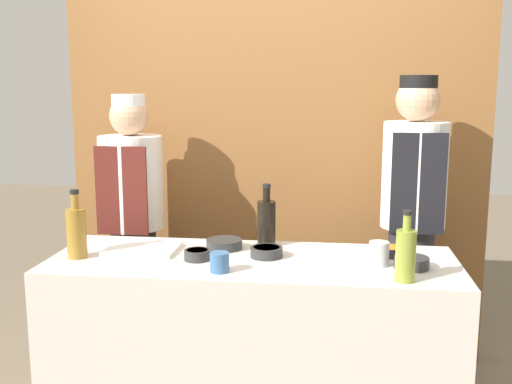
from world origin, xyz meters
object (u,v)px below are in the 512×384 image
(bottle_vinegar, at_px, (76,231))
(sauce_bowl_brown, at_px, (267,251))
(sauce_bowl_white, at_px, (224,243))
(bottle_oil, at_px, (406,254))
(chef_left, at_px, (133,226))
(cup_blue, at_px, (220,262))
(sauce_bowl_purple, at_px, (412,262))
(cup_steel, at_px, (379,254))
(sauce_bowl_red, at_px, (197,254))
(chef_right, at_px, (412,222))
(sauce_bowl_orange, at_px, (391,251))
(bottle_soy, at_px, (266,222))
(cutting_board, at_px, (143,249))

(bottle_vinegar, bearing_deg, sauce_bowl_brown, 7.73)
(sauce_bowl_white, relative_size, sauce_bowl_brown, 1.17)
(bottle_oil, xyz_separation_m, chef_left, (-1.42, 0.91, -0.15))
(bottle_oil, distance_m, cup_blue, 0.75)
(sauce_bowl_purple, relative_size, cup_steel, 1.42)
(sauce_bowl_white, bearing_deg, sauce_bowl_purple, -13.69)
(sauce_bowl_red, relative_size, sauce_bowl_white, 0.68)
(bottle_vinegar, relative_size, chef_left, 0.19)
(sauce_bowl_brown, xyz_separation_m, cup_steel, (0.49, -0.07, 0.03))
(sauce_bowl_purple, relative_size, bottle_vinegar, 0.47)
(sauce_bowl_red, relative_size, chef_left, 0.07)
(sauce_bowl_white, height_order, bottle_vinegar, bottle_vinegar)
(sauce_bowl_white, xyz_separation_m, chef_left, (-0.63, 0.53, -0.06))
(chef_right, bearing_deg, sauce_bowl_red, -144.64)
(sauce_bowl_orange, xyz_separation_m, cup_steel, (-0.07, -0.15, 0.03))
(sauce_bowl_red, relative_size, chef_right, 0.07)
(bottle_soy, height_order, cup_steel, bottle_soy)
(cup_steel, height_order, chef_left, chef_left)
(cup_steel, bearing_deg, bottle_oil, -67.24)
(cutting_board, relative_size, chef_right, 0.19)
(sauce_bowl_red, bearing_deg, cup_blue, -50.50)
(sauce_bowl_purple, distance_m, cup_blue, 0.81)
(sauce_bowl_purple, xyz_separation_m, cup_blue, (-0.80, -0.15, 0.01))
(sauce_bowl_orange, height_order, bottle_vinegar, bottle_vinegar)
(sauce_bowl_orange, bearing_deg, cup_blue, -155.70)
(sauce_bowl_red, xyz_separation_m, cup_steel, (0.79, 0.02, 0.03))
(cup_blue, relative_size, chef_right, 0.05)
(sauce_bowl_purple, bearing_deg, chef_left, 153.49)
(sauce_bowl_brown, relative_size, cup_steel, 1.41)
(sauce_bowl_white, relative_size, bottle_vinegar, 0.55)
(sauce_bowl_orange, height_order, bottle_soy, bottle_soy)
(sauce_bowl_red, bearing_deg, chef_right, 35.36)
(bottle_vinegar, height_order, cup_blue, bottle_vinegar)
(bottle_soy, distance_m, chef_right, 0.87)
(sauce_bowl_purple, distance_m, chef_left, 1.64)
(cup_blue, bearing_deg, chef_right, 44.69)
(bottle_vinegar, bearing_deg, chef_left, 89.92)
(bottle_soy, height_order, chef_right, chef_right)
(cup_blue, distance_m, chef_right, 1.25)
(cutting_board, distance_m, chef_right, 1.44)
(bottle_vinegar, bearing_deg, sauce_bowl_purple, 0.90)
(sauce_bowl_orange, distance_m, bottle_soy, 0.60)
(sauce_bowl_red, height_order, sauce_bowl_purple, sauce_bowl_purple)
(cutting_board, distance_m, cup_steel, 1.08)
(cutting_board, bearing_deg, sauce_bowl_brown, -2.51)
(bottle_soy, bearing_deg, cup_blue, -108.74)
(cup_steel, bearing_deg, cutting_board, 175.10)
(bottle_oil, bearing_deg, bottle_soy, 142.17)
(sauce_bowl_purple, bearing_deg, cutting_board, 174.49)
(sauce_bowl_purple, distance_m, sauce_bowl_orange, 0.19)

